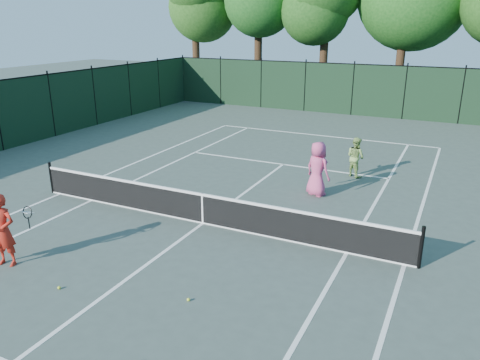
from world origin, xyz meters
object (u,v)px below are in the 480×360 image
at_px(loose_ball_near_cart, 59,288).
at_px(coach, 3,230).
at_px(loose_ball_midcourt, 188,300).
at_px(player_green, 356,157).
at_px(player_pink, 318,169).

bearing_deg(loose_ball_near_cart, coach, 171.40).
distance_m(loose_ball_near_cart, loose_ball_midcourt, 2.86).
bearing_deg(loose_ball_midcourt, player_green, 82.90).
xyz_separation_m(coach, player_green, (5.86, 10.20, -0.14)).
distance_m(coach, player_green, 11.77).
distance_m(player_pink, loose_ball_near_cart, 8.64).
height_order(coach, player_pink, player_pink).
relative_size(player_pink, loose_ball_near_cart, 26.50).
bearing_deg(loose_ball_near_cart, player_green, 69.39).
distance_m(player_green, loose_ball_midcourt, 9.77).
xyz_separation_m(player_green, loose_ball_near_cart, (-3.95, -10.49, -0.70)).
bearing_deg(loose_ball_near_cart, player_pink, 67.68).
bearing_deg(player_green, coach, 92.76).
relative_size(loose_ball_near_cart, loose_ball_midcourt, 1.00).
xyz_separation_m(coach, player_pink, (5.18, 7.67, 0.03)).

